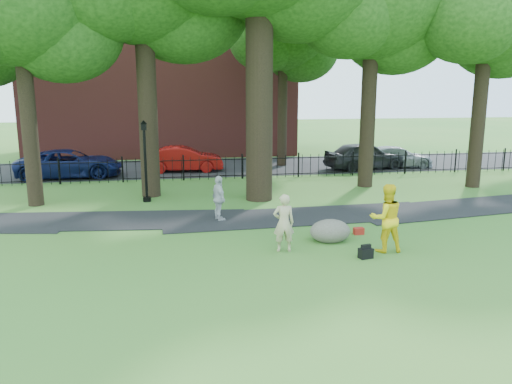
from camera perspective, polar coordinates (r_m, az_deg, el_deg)
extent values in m
plane|color=#2F6E26|center=(14.44, 5.26, -6.86)|extent=(120.00, 120.00, 0.00)
cube|color=black|center=(18.30, 5.15, -2.83)|extent=(36.07, 3.85, 0.03)
cube|color=black|center=(29.78, -2.69, 2.89)|extent=(80.00, 7.00, 0.02)
cube|color=black|center=(25.71, -1.60, 3.78)|extent=(44.00, 0.04, 0.04)
cube|color=black|center=(25.84, -1.59, 1.93)|extent=(44.00, 0.04, 0.04)
cube|color=maroon|center=(37.23, -10.67, 13.75)|extent=(18.00, 8.00, 12.00)
cylinder|color=black|center=(20.53, 0.37, 13.60)|extent=(1.10, 1.10, 10.50)
cylinder|color=black|center=(21.41, -24.65, 8.72)|extent=(0.60, 0.60, 7.70)
ellipsoid|color=#15360E|center=(21.94, -21.28, 16.82)|extent=(4.80, 4.80, 4.08)
cylinder|color=black|center=(21.72, -12.37, 11.39)|extent=(0.80, 0.80, 9.10)
ellipsoid|color=#15360E|center=(22.87, -8.35, 20.37)|extent=(5.76, 5.76, 4.90)
cylinder|color=black|center=(24.00, 12.76, 10.55)|extent=(0.70, 0.70, 8.40)
ellipsoid|color=#15360E|center=(25.50, 15.61, 17.77)|extent=(5.28, 5.28, 4.49)
ellipsoid|color=#15360E|center=(23.14, 10.65, 19.84)|extent=(4.95, 4.95, 4.21)
cylinder|color=black|center=(25.47, 24.23, 9.48)|extent=(0.64, 0.64, 8.05)
ellipsoid|color=#15360E|center=(25.73, 25.07, 18.96)|extent=(6.20, 6.20, 5.27)
ellipsoid|color=#15360E|center=(27.01, 26.42, 15.98)|extent=(4.96, 4.96, 4.22)
ellipsoid|color=#15360E|center=(24.45, 23.27, 17.90)|extent=(4.65, 4.65, 3.95)
imported|color=tan|center=(14.25, 3.19, -3.54)|extent=(0.64, 0.44, 1.68)
imported|color=yellow|center=(14.66, 14.66, -2.89)|extent=(0.97, 0.76, 1.97)
imported|color=#B9B9BE|center=(17.55, -4.26, -0.74)|extent=(0.65, 1.02, 1.61)
ellipsoid|color=#666255|center=(15.47, 8.47, -4.24)|extent=(1.38, 1.12, 0.73)
cylinder|color=black|center=(20.86, -12.51, 2.89)|extent=(0.11, 0.11, 2.95)
cylinder|color=black|center=(21.11, -12.35, -0.82)|extent=(0.33, 0.33, 0.18)
cube|color=black|center=(20.68, -12.71, 7.30)|extent=(0.21, 0.21, 0.28)
cone|color=black|center=(20.67, -12.74, 7.81)|extent=(0.29, 0.29, 0.15)
cube|color=black|center=(14.18, 12.43, -6.85)|extent=(0.42, 0.31, 0.28)
cube|color=maroon|center=(16.37, 11.65, -4.39)|extent=(0.33, 0.21, 0.22)
imported|color=maroon|center=(28.23, -8.26, 3.75)|extent=(4.36, 1.61, 1.43)
imported|color=#0D1442|center=(27.76, -20.51, 3.04)|extent=(5.43, 2.72, 1.48)
imported|color=black|center=(29.43, 12.28, 4.08)|extent=(4.88, 2.60, 1.58)
imported|color=#93979B|center=(30.65, 15.73, 3.88)|extent=(4.40, 2.13, 1.24)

